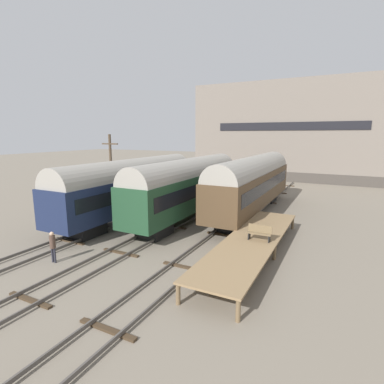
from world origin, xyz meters
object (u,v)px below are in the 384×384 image
(train_car_navy, at_px, (132,185))
(utility_pole, at_px, (111,172))
(train_car_brown, at_px, (253,181))
(bench, at_px, (260,232))
(train_car_green, at_px, (188,185))
(person_worker, at_px, (53,244))

(train_car_navy, height_order, utility_pole, utility_pole)
(train_car_brown, bearing_deg, bench, -71.77)
(bench, xyz_separation_m, utility_pole, (-15.03, 4.31, 2.23))
(train_car_brown, relative_size, utility_pole, 2.41)
(train_car_navy, distance_m, utility_pole, 3.18)
(train_car_green, bearing_deg, utility_pole, -170.91)
(bench, bearing_deg, train_car_green, 144.31)
(train_car_brown, relative_size, train_car_green, 1.10)
(person_worker, relative_size, utility_pole, 0.25)
(person_worker, height_order, utility_pole, utility_pole)
(train_car_green, height_order, person_worker, train_car_green)
(train_car_navy, bearing_deg, bench, -16.16)
(train_car_green, distance_m, person_worker, 12.00)
(train_car_brown, xyz_separation_m, train_car_navy, (-8.86, -6.28, -0.08))
(bench, height_order, person_worker, bench)
(train_car_green, distance_m, bench, 9.53)
(train_car_green, relative_size, train_car_navy, 0.97)
(train_car_brown, height_order, utility_pole, utility_pole)
(train_car_brown, height_order, train_car_green, train_car_brown)
(train_car_brown, xyz_separation_m, train_car_green, (-4.43, -4.29, -0.03))
(train_car_navy, distance_m, bench, 12.65)
(train_car_green, height_order, train_car_navy, train_car_green)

